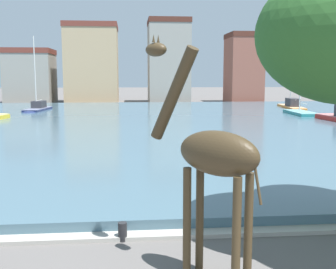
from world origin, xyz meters
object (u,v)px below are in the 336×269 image
object	(u,v)px
giraffe_statue	(212,157)
mooring_bollard	(123,232)
sailboat_orange	(290,107)
sailboat_navy	(37,110)
sailboat_teal	(299,114)

from	to	relation	value
giraffe_statue	mooring_bollard	size ratio (longest dim) A/B	10.48
sailboat_orange	sailboat_navy	distance (m)	30.48
sailboat_teal	sailboat_navy	distance (m)	28.70
sailboat_navy	mooring_bollard	size ratio (longest dim) A/B	17.37
sailboat_orange	sailboat_navy	xyz separation A→B (m)	(-30.42, -1.98, 0.00)
sailboat_orange	sailboat_teal	distance (m)	9.00
giraffe_statue	sailboat_teal	size ratio (longest dim) A/B	0.59
giraffe_statue	sailboat_teal	xyz separation A→B (m)	(15.73, 32.97, -2.26)
sailboat_teal	mooring_bollard	size ratio (longest dim) A/B	17.85
giraffe_statue	sailboat_teal	bearing A→B (deg)	64.50
giraffe_statue	sailboat_navy	world-z (taller)	sailboat_navy
sailboat_teal	sailboat_navy	world-z (taller)	sailboat_teal
sailboat_teal	mooring_bollard	bearing A→B (deg)	-119.87
sailboat_orange	mooring_bollard	world-z (taller)	sailboat_orange
sailboat_orange	mooring_bollard	distance (m)	44.18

